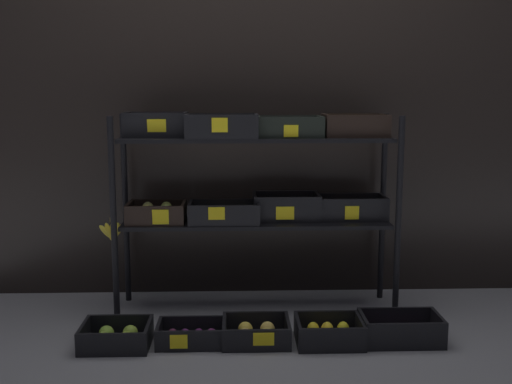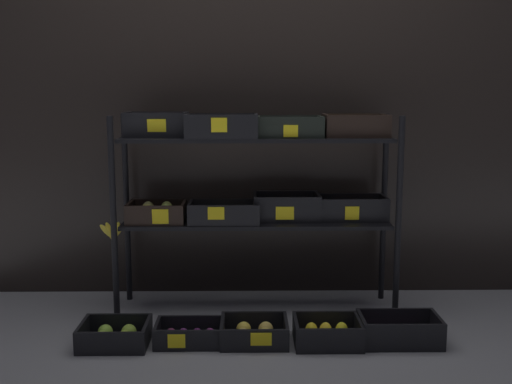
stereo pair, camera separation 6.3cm
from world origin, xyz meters
name	(u,v)px [view 1 (the left image)]	position (x,y,z in m)	size (l,w,h in m)	color
ground_plane	(256,309)	(0.00, 0.00, 0.00)	(10.00, 10.00, 0.00)	gray
storefront_wall	(254,123)	(0.00, 0.37, 1.00)	(3.85, 0.12, 2.00)	black
display_rack	(257,178)	(0.00, 0.01, 0.73)	(1.59, 0.37, 1.08)	black
crate_ground_apple_green	(116,337)	(-0.67, -0.48, 0.04)	(0.32, 0.25, 0.11)	black
crate_ground_plum	(192,336)	(-0.32, -0.46, 0.04)	(0.33, 0.21, 0.10)	black
crate_ground_apple_gold	(256,333)	(-0.01, -0.45, 0.04)	(0.32, 0.26, 0.11)	black
crate_ground_lemon	(329,334)	(0.33, -0.48, 0.05)	(0.32, 0.24, 0.12)	black
crate_ground_rightmost_plum	(401,332)	(0.68, -0.47, 0.05)	(0.38, 0.23, 0.13)	black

